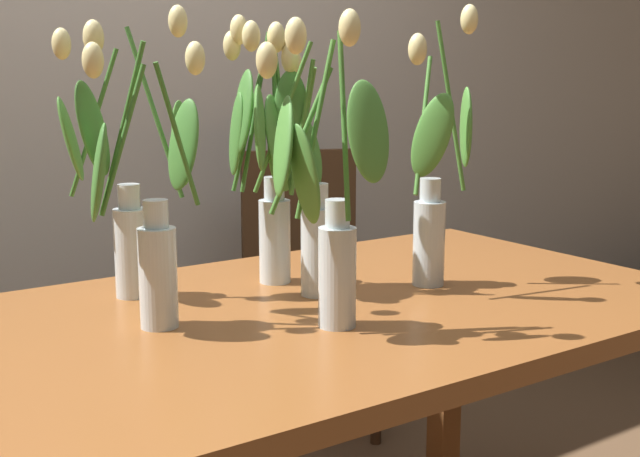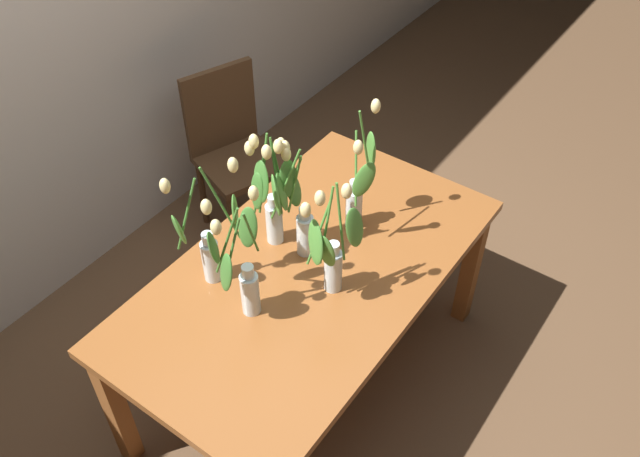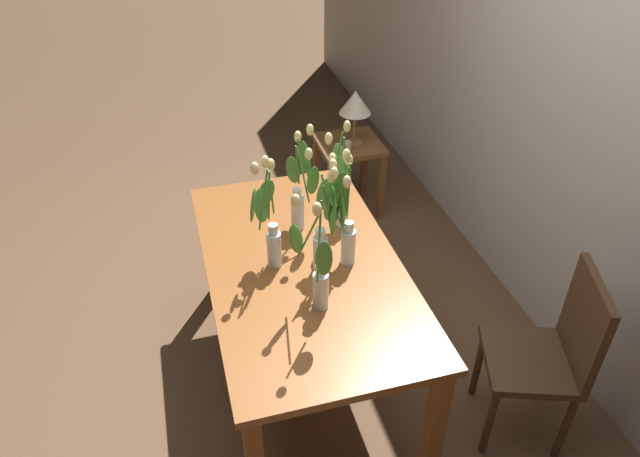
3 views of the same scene
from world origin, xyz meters
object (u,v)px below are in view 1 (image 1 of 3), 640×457
at_px(tulip_vase_5, 300,194).
at_px(dining_chair, 306,272).
at_px(dining_table, 308,352).
at_px(tulip_vase_0, 328,214).
at_px(tulip_vase_3, 129,208).
at_px(tulip_vase_2, 271,176).
at_px(tulip_vase_1, 145,213).
at_px(tulip_vase_4, 434,199).

xyz_separation_m(tulip_vase_5, dining_chair, (0.59, 0.88, -0.42)).
height_order(dining_table, tulip_vase_0, tulip_vase_0).
bearing_deg(tulip_vase_0, tulip_vase_5, 67.80).
bearing_deg(tulip_vase_0, tulip_vase_3, 116.25).
height_order(tulip_vase_2, dining_chair, tulip_vase_2).
distance_m(tulip_vase_2, tulip_vase_3, 0.30).
xyz_separation_m(tulip_vase_0, tulip_vase_1, (-0.25, 0.21, -0.00)).
relative_size(tulip_vase_0, dining_chair, 0.59).
bearing_deg(tulip_vase_1, tulip_vase_0, -40.23).
xyz_separation_m(dining_table, tulip_vase_2, (0.03, 0.18, 0.33)).
height_order(tulip_vase_0, tulip_vase_2, tulip_vase_2).
bearing_deg(tulip_vase_1, tulip_vase_4, -7.44).
xyz_separation_m(dining_table, tulip_vase_4, (0.31, -0.01, 0.28)).
bearing_deg(dining_table, tulip_vase_5, 65.00).
distance_m(dining_table, dining_chair, 1.17).
height_order(tulip_vase_4, dining_chair, tulip_vase_4).
bearing_deg(tulip_vase_3, tulip_vase_2, -15.49).
relative_size(dining_table, tulip_vase_4, 2.74).
height_order(tulip_vase_2, tulip_vase_4, tulip_vase_4).
bearing_deg(dining_chair, tulip_vase_3, -141.39).
bearing_deg(tulip_vase_1, tulip_vase_5, 5.28).
bearing_deg(dining_chair, tulip_vase_5, -124.18).
distance_m(tulip_vase_0, tulip_vase_5, 0.26).
bearing_deg(tulip_vase_4, tulip_vase_2, 144.85).
distance_m(tulip_vase_1, tulip_vase_3, 0.20).
xyz_separation_m(tulip_vase_3, dining_chair, (0.89, 0.71, -0.40)).
xyz_separation_m(tulip_vase_4, dining_chair, (0.33, 0.99, -0.40)).
distance_m(tulip_vase_3, tulip_vase_4, 0.62).
distance_m(tulip_vase_1, tulip_vase_5, 0.35).
bearing_deg(tulip_vase_1, tulip_vase_3, 76.44).
bearing_deg(tulip_vase_2, dining_chair, 52.30).
distance_m(tulip_vase_2, tulip_vase_5, 0.09).
distance_m(tulip_vase_2, tulip_vase_4, 0.35).
bearing_deg(tulip_vase_3, tulip_vase_5, -28.85).
bearing_deg(tulip_vase_2, tulip_vase_5, -79.47).
bearing_deg(tulip_vase_5, dining_table, -115.00).
distance_m(tulip_vase_2, dining_chair, 1.10).
bearing_deg(dining_table, dining_chair, 56.66).
distance_m(tulip_vase_0, tulip_vase_2, 0.34).
bearing_deg(tulip_vase_3, tulip_vase_4, -26.11).
height_order(tulip_vase_1, tulip_vase_3, tulip_vase_3).
bearing_deg(tulip_vase_0, tulip_vase_4, 19.63).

